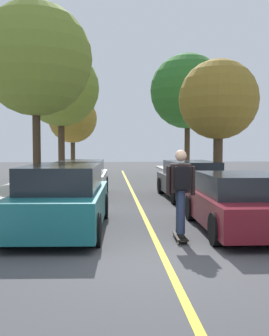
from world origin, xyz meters
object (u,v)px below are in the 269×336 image
at_px(street_tree_left_far, 73,119).
at_px(skateboard, 180,236).
at_px(parked_car_right_nearest, 240,203).
at_px(parked_car_left_near, 82,178).
at_px(parked_car_left_nearest, 63,198).
at_px(street_tree_left_nearest, 36,59).
at_px(street_tree_left_near, 61,88).
at_px(street_tree_right_nearest, 219,100).
at_px(skateboarder, 181,187).
at_px(parked_car_right_near, 190,180).
at_px(street_tree_right_near, 188,91).

bearing_deg(street_tree_left_far, skateboard, -79.36).
bearing_deg(parked_car_right_nearest, parked_car_left_near, 121.87).
height_order(parked_car_left_nearest, parked_car_right_nearest, parked_car_left_nearest).
xyz_separation_m(parked_car_right_nearest, street_tree_left_nearest, (-5.67, 6.65, 4.50)).
distance_m(street_tree_left_nearest, skateboard, 9.93).
distance_m(parked_car_right_nearest, street_tree_left_near, 16.12).
relative_size(street_tree_right_nearest, skateboarder, 3.14).
xyz_separation_m(parked_car_right_near, street_tree_left_near, (-5.67, 8.85, 4.47)).
bearing_deg(parked_car_left_near, parked_car_left_nearest, -89.99).
bearing_deg(parked_car_right_nearest, street_tree_right_near, 83.52).
bearing_deg(street_tree_left_far, street_tree_left_near, -90.00).
bearing_deg(street_tree_right_nearest, street_tree_left_near, 139.52).
distance_m(parked_car_left_near, street_tree_left_nearest, 4.78).
distance_m(parked_car_left_near, parked_car_right_nearest, 7.51).
distance_m(street_tree_left_near, street_tree_left_far, 7.14).
bearing_deg(street_tree_right_nearest, skateboard, -109.63).
bearing_deg(skateboard, street_tree_left_nearest, 119.26).
height_order(street_tree_right_near, skateboard, street_tree_right_near).
xyz_separation_m(street_tree_right_near, skateboard, (-3.19, -15.78, -5.02)).
height_order(parked_car_left_near, parked_car_right_near, parked_car_left_near).
bearing_deg(skateboarder, street_tree_left_near, 105.33).
distance_m(street_tree_left_near, skateboard, 16.57).
xyz_separation_m(street_tree_left_far, street_tree_right_nearest, (7.37, -13.32, -0.06)).
bearing_deg(skateboarder, parked_car_right_nearest, 29.69).
xyz_separation_m(street_tree_left_nearest, street_tree_left_near, (0.00, 7.75, 0.01)).
xyz_separation_m(parked_car_left_nearest, parked_car_right_nearest, (3.97, -0.33, -0.09)).
distance_m(parked_car_right_near, skateboarder, 6.59).
height_order(parked_car_left_near, street_tree_left_far, street_tree_left_far).
xyz_separation_m(parked_car_left_near, street_tree_right_nearest, (5.67, 1.74, 3.16)).
height_order(street_tree_left_near, skateboard, street_tree_left_near).
bearing_deg(street_tree_right_near, parked_car_left_near, -123.41).
xyz_separation_m(parked_car_left_nearest, skateboarder, (2.48, -1.17, 0.36)).
distance_m(street_tree_left_far, street_tree_right_nearest, 15.22).
distance_m(street_tree_left_nearest, street_tree_left_near, 7.75).
relative_size(skateboard, skateboarder, 0.49).
distance_m(parked_car_right_near, street_tree_left_nearest, 7.29).
height_order(street_tree_left_far, street_tree_right_near, street_tree_right_near).
bearing_deg(skateboard, parked_car_right_near, 76.87).
relative_size(street_tree_left_nearest, street_tree_left_near, 0.99).
distance_m(street_tree_left_near, skateboarder, 16.33).
relative_size(street_tree_left_near, skateboard, 8.49).
bearing_deg(parked_car_left_nearest, street_tree_left_nearest, 105.05).
bearing_deg(street_tree_left_near, skateboarder, -74.67).
distance_m(street_tree_left_far, skateboarder, 22.84).
height_order(parked_car_left_near, skateboarder, skateboarder).
relative_size(parked_car_left_nearest, street_tree_right_near, 0.62).
height_order(parked_car_right_near, street_tree_left_near, street_tree_left_near).
distance_m(parked_car_right_nearest, street_tree_right_near, 15.72).
xyz_separation_m(parked_car_right_nearest, street_tree_right_nearest, (1.70, 8.12, 3.20)).
bearing_deg(street_tree_left_far, parked_car_right_near, -70.35).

